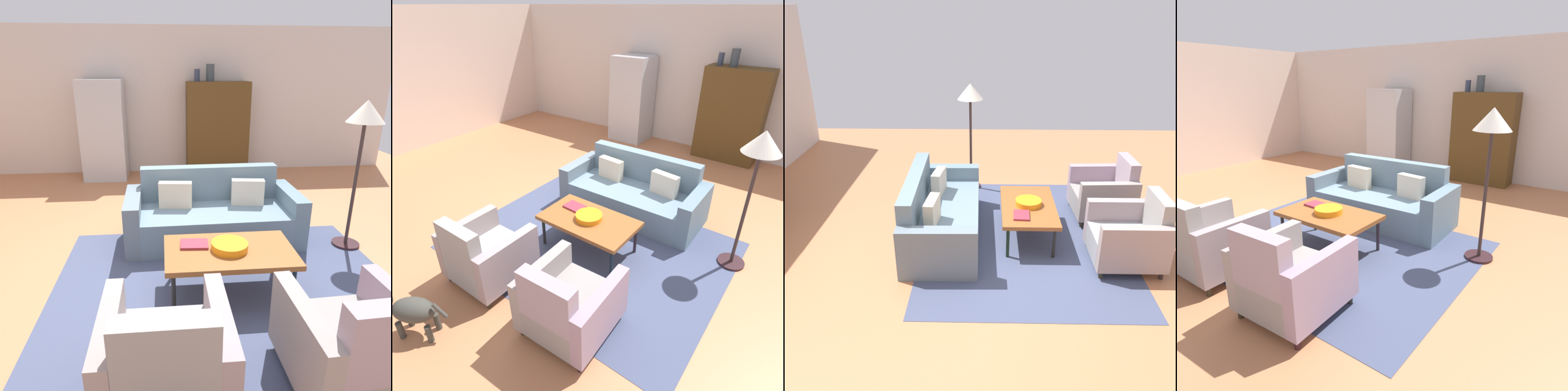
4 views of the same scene
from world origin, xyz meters
TOP-DOWN VIEW (x-y plane):
  - ground_plane at (0.00, 0.00)m, footprint 11.18×11.18m
  - wall_back at (0.00, 3.77)m, footprint 9.32×0.12m
  - area_rug at (0.52, -0.59)m, footprint 3.40×2.60m
  - couch at (0.52, 0.54)m, footprint 2.12×0.94m
  - coffee_table at (0.52, -0.64)m, footprint 1.20×0.70m
  - armchair_left at (-0.08, -1.81)m, footprint 0.80×0.80m
  - armchair_right at (1.13, -1.81)m, footprint 0.84×0.84m
  - fruit_bowl at (0.52, -0.64)m, footprint 0.34×0.34m
  - book_stack at (0.21, -0.53)m, footprint 0.27×0.21m
  - cabinet at (1.01, 3.42)m, footprint 1.20×0.51m
  - vase_tall at (0.61, 3.42)m, footprint 0.11×0.11m
  - vase_round at (0.86, 3.42)m, footprint 0.16×0.16m
  - refrigerator at (-1.17, 3.32)m, footprint 0.80×0.73m
  - floor_lamp at (2.13, 0.17)m, footprint 0.40×0.40m

SIDE VIEW (x-z plane):
  - ground_plane at x=0.00m, z-range 0.00..0.00m
  - area_rug at x=0.52m, z-range 0.00..0.01m
  - couch at x=0.52m, z-range -0.14..0.72m
  - armchair_left at x=-0.08m, z-range -0.10..0.78m
  - armchair_right at x=1.13m, z-range -0.10..0.78m
  - coffee_table at x=0.52m, z-range 0.19..0.65m
  - book_stack at x=0.21m, z-range 0.46..0.48m
  - fruit_bowl at x=0.52m, z-range 0.46..0.53m
  - cabinet at x=1.01m, z-range 0.00..1.80m
  - refrigerator at x=-1.17m, z-range 0.00..1.85m
  - wall_back at x=0.00m, z-range 0.00..2.80m
  - floor_lamp at x=2.13m, z-range 0.58..2.30m
  - vase_tall at x=0.61m, z-range 1.80..2.02m
  - vase_round at x=0.86m, z-range 1.80..2.11m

